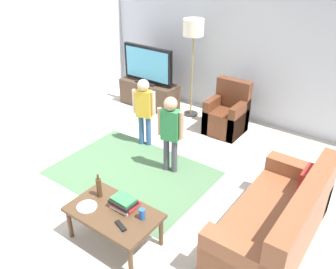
{
  "coord_description": "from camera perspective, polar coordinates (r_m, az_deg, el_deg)",
  "views": [
    {
      "loc": [
        2.46,
        -2.78,
        2.98
      ],
      "look_at": [
        0.0,
        0.6,
        0.65
      ],
      "focal_mm": 37.91,
      "sensor_mm": 36.0,
      "label": 1
    }
  ],
  "objects": [
    {
      "name": "soda_can",
      "position": [
        3.76,
        -4.19,
        -12.62
      ],
      "size": [
        0.07,
        0.07,
        0.12
      ],
      "primitive_type": "cylinder",
      "color": "#2659B2",
      "rests_on": "coffee_table"
    },
    {
      "name": "tv",
      "position": [
        6.88,
        -3.26,
        11.06
      ],
      "size": [
        1.1,
        0.28,
        0.71
      ],
      "color": "black",
      "rests_on": "tv_stand"
    },
    {
      "name": "bottle",
      "position": [
        4.07,
        -11.03,
        -8.33
      ],
      "size": [
        0.06,
        0.06,
        0.29
      ],
      "color": "#4C3319",
      "rests_on": "coffee_table"
    },
    {
      "name": "book_stack",
      "position": [
        3.92,
        -7.05,
        -10.84
      ],
      "size": [
        0.29,
        0.23,
        0.12
      ],
      "color": "white",
      "rests_on": "coffee_table"
    },
    {
      "name": "armchair",
      "position": [
        6.19,
        9.54,
        3.05
      ],
      "size": [
        0.6,
        0.6,
        0.9
      ],
      "color": "brown",
      "rests_on": "ground"
    },
    {
      "name": "floor_lamp",
      "position": [
        6.33,
        4.1,
        15.97
      ],
      "size": [
        0.36,
        0.36,
        1.78
      ],
      "color": "#262626",
      "rests_on": "ground"
    },
    {
      "name": "child_center",
      "position": [
        4.85,
        0.41,
        1.01
      ],
      "size": [
        0.38,
        0.19,
        1.15
      ],
      "color": "#4C4C59",
      "rests_on": "ground"
    },
    {
      "name": "tv_remote",
      "position": [
        3.73,
        -7.61,
        -14.34
      ],
      "size": [
        0.18,
        0.1,
        0.02
      ],
      "primitive_type": "cube",
      "rotation": [
        0.0,
        0.0,
        -0.33
      ],
      "color": "black",
      "rests_on": "coffee_table"
    },
    {
      "name": "ground",
      "position": [
        4.76,
        -4.31,
        -9.72
      ],
      "size": [
        7.8,
        7.8,
        0.0
      ],
      "primitive_type": "plane",
      "color": "beige"
    },
    {
      "name": "coffee_table",
      "position": [
        3.95,
        -8.75,
        -12.65
      ],
      "size": [
        1.0,
        0.6,
        0.42
      ],
      "color": "#513823",
      "rests_on": "ground"
    },
    {
      "name": "child_near_tv",
      "position": [
        5.54,
        -3.87,
        4.49
      ],
      "size": [
        0.36,
        0.2,
        1.12
      ],
      "color": "#33598C",
      "rests_on": "ground"
    },
    {
      "name": "wall_back",
      "position": [
        6.49,
        12.94,
        13.89
      ],
      "size": [
        6.0,
        0.12,
        2.7
      ],
      "primitive_type": "cube",
      "color": "silver",
      "rests_on": "ground"
    },
    {
      "name": "area_rug",
      "position": [
        5.18,
        -5.81,
        -6.13
      ],
      "size": [
        2.2,
        1.6,
        0.01
      ],
      "primitive_type": "cube",
      "color": "#4C724C",
      "rests_on": "ground"
    },
    {
      "name": "plate",
      "position": [
        4.02,
        -12.95,
        -11.23
      ],
      "size": [
        0.22,
        0.22,
        0.02
      ],
      "color": "white",
      "rests_on": "coffee_table"
    },
    {
      "name": "tv_stand",
      "position": [
        7.11,
        -3.02,
        6.47
      ],
      "size": [
        1.2,
        0.44,
        0.5
      ],
      "color": "#4C3828",
      "rests_on": "ground"
    },
    {
      "name": "couch",
      "position": [
        4.1,
        17.52,
        -13.57
      ],
      "size": [
        0.8,
        1.8,
        0.86
      ],
      "color": "brown",
      "rests_on": "ground"
    }
  ]
}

